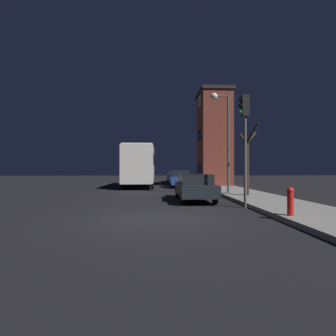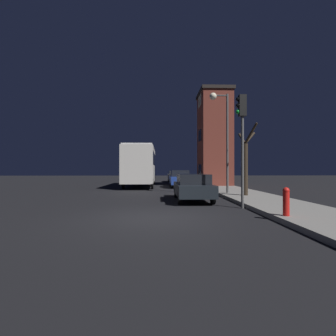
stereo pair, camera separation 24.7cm
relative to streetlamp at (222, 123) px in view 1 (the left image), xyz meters
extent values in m
plane|color=black|center=(-4.12, -7.36, -4.56)|extent=(120.00, 120.00, 0.00)
cube|color=slate|center=(1.33, -7.36, -4.47)|extent=(3.06, 60.00, 0.17)
cube|color=brown|center=(1.38, 8.82, -0.04)|extent=(2.76, 3.99, 8.70)
cube|color=black|center=(1.38, 8.82, 4.46)|extent=(3.00, 4.23, 0.30)
cube|color=black|center=(-0.02, 8.34, -2.98)|extent=(0.03, 0.70, 1.10)
cube|color=black|center=(-0.02, 9.30, -2.98)|extent=(0.03, 0.70, 1.10)
cube|color=black|center=(-0.02, 8.34, 0.36)|extent=(0.03, 0.70, 1.10)
cube|color=black|center=(-0.02, 9.30, 0.36)|extent=(0.03, 0.70, 1.10)
cube|color=beige|center=(-0.02, 8.34, 3.71)|extent=(0.03, 0.70, 1.10)
cube|color=beige|center=(-0.02, 9.30, 3.71)|extent=(0.03, 0.70, 1.10)
cylinder|color=#4C4C4C|center=(0.37, 0.00, -1.28)|extent=(0.14, 0.14, 6.22)
cylinder|color=#4C4C4C|center=(-0.08, 0.00, 1.73)|extent=(0.90, 0.09, 0.09)
sphere|color=#F4EAC6|center=(-0.53, 0.00, 1.68)|extent=(0.44, 0.44, 0.44)
cylinder|color=#4C4C4C|center=(-0.37, -5.32, -2.60)|extent=(0.12, 0.12, 3.91)
cube|color=black|center=(-0.37, -5.32, -0.20)|extent=(0.30, 0.24, 0.90)
sphere|color=black|center=(-0.55, -5.32, 0.07)|extent=(0.20, 0.20, 0.20)
sphere|color=black|center=(-0.55, -5.32, -0.20)|extent=(0.20, 0.20, 0.20)
sphere|color=green|center=(-0.55, -5.32, -0.47)|extent=(0.20, 0.20, 0.20)
cylinder|color=#2D2319|center=(1.00, -1.54, -2.92)|extent=(0.30, 0.30, 2.94)
cylinder|color=#2D2319|center=(0.96, -1.10, -1.12)|extent=(0.21, 0.96, 0.77)
cylinder|color=#2D2319|center=(1.22, -1.85, -0.91)|extent=(0.61, 0.78, 1.15)
cylinder|color=#2D2319|center=(1.37, -1.23, -1.10)|extent=(0.88, 0.75, 0.80)
cube|color=beige|center=(-5.71, 8.66, -2.51)|extent=(2.59, 9.20, 3.14)
cube|color=black|center=(-5.71, 8.66, -1.95)|extent=(2.61, 8.46, 1.13)
cube|color=#B2B2B2|center=(-5.71, 8.66, -0.88)|extent=(2.46, 8.74, 0.12)
cylinder|color=black|center=(-4.50, 11.64, -4.08)|extent=(0.18, 0.96, 0.96)
cylinder|color=black|center=(-6.92, 11.64, -4.08)|extent=(0.18, 0.96, 0.96)
cylinder|color=black|center=(-4.50, 5.67, -4.08)|extent=(0.18, 0.96, 0.96)
cylinder|color=black|center=(-6.92, 5.67, -4.08)|extent=(0.18, 0.96, 0.96)
cube|color=black|center=(-2.14, -2.49, -3.95)|extent=(1.75, 4.61, 0.59)
cube|color=black|center=(-2.14, -2.72, -3.41)|extent=(1.54, 2.40, 0.50)
cylinder|color=black|center=(-1.35, -0.99, -4.25)|extent=(0.18, 0.62, 0.62)
cylinder|color=black|center=(-2.92, -0.99, -4.25)|extent=(0.18, 0.62, 0.62)
cylinder|color=black|center=(-1.35, -3.98, -4.25)|extent=(0.18, 0.62, 0.62)
cylinder|color=black|center=(-2.92, -3.98, -4.25)|extent=(0.18, 0.62, 0.62)
cube|color=navy|center=(-2.07, 7.61, -3.89)|extent=(1.72, 4.22, 0.67)
cube|color=black|center=(-2.07, 7.39, -3.27)|extent=(1.52, 2.19, 0.56)
cylinder|color=black|center=(-1.29, 8.98, -4.23)|extent=(0.18, 0.66, 0.66)
cylinder|color=black|center=(-2.84, 8.98, -4.23)|extent=(0.18, 0.66, 0.66)
cylinder|color=black|center=(-1.29, 6.23, -4.23)|extent=(0.18, 0.66, 0.66)
cylinder|color=black|center=(-2.84, 6.23, -4.23)|extent=(0.18, 0.66, 0.66)
cube|color=beige|center=(-1.92, 18.03, -3.91)|extent=(1.76, 4.72, 0.65)
cube|color=black|center=(-1.92, 17.80, -3.34)|extent=(1.55, 2.46, 0.48)
cylinder|color=black|center=(-1.13, 19.57, -4.24)|extent=(0.18, 0.64, 0.64)
cylinder|color=black|center=(-2.70, 19.57, -4.24)|extent=(0.18, 0.64, 0.64)
cylinder|color=black|center=(-1.13, 16.50, -4.24)|extent=(0.18, 0.64, 0.64)
cylinder|color=black|center=(-2.70, 16.50, -4.24)|extent=(0.18, 0.64, 0.64)
cylinder|color=red|center=(0.15, -8.10, -4.01)|extent=(0.20, 0.20, 0.75)
sphere|color=red|center=(0.15, -8.10, -3.58)|extent=(0.21, 0.21, 0.21)
camera|label=1|loc=(-4.10, -16.29, -2.91)|focal=28.00mm
camera|label=2|loc=(-3.86, -16.30, -2.91)|focal=28.00mm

